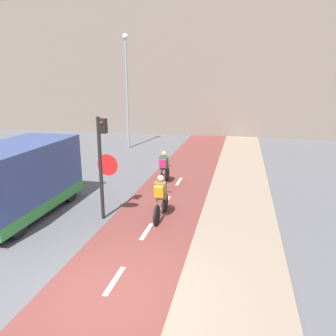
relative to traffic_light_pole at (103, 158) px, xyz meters
name	(u,v)px	position (x,y,z in m)	size (l,w,h in m)	color
ground_plane	(106,295)	(1.55, -3.63, -2.01)	(120.00, 120.00, 0.00)	#5B5B60
bike_lane	(106,295)	(1.55, -3.63, -2.00)	(2.79, 60.00, 0.02)	brown
sidewalk_strip	(233,314)	(4.15, -3.63, -1.99)	(2.40, 60.00, 0.05)	gray
building_row_background	(214,63)	(1.55, 19.30, 3.65)	(60.00, 5.20, 11.31)	slate
traffic_light_pole	(103,158)	(0.00, 0.00, 0.00)	(0.67, 0.25, 3.26)	black
street_lamp_far	(127,81)	(-3.08, 10.92, 2.26)	(0.36, 0.36, 7.02)	gray
cyclist_near	(161,198)	(1.72, 0.40, -1.31)	(0.46, 1.75, 1.45)	black
cyclist_far	(164,169)	(1.00, 3.87, -1.31)	(0.46, 1.71, 1.45)	black
van	(19,181)	(-2.82, -0.30, -0.85)	(2.10, 4.53, 2.36)	#334784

